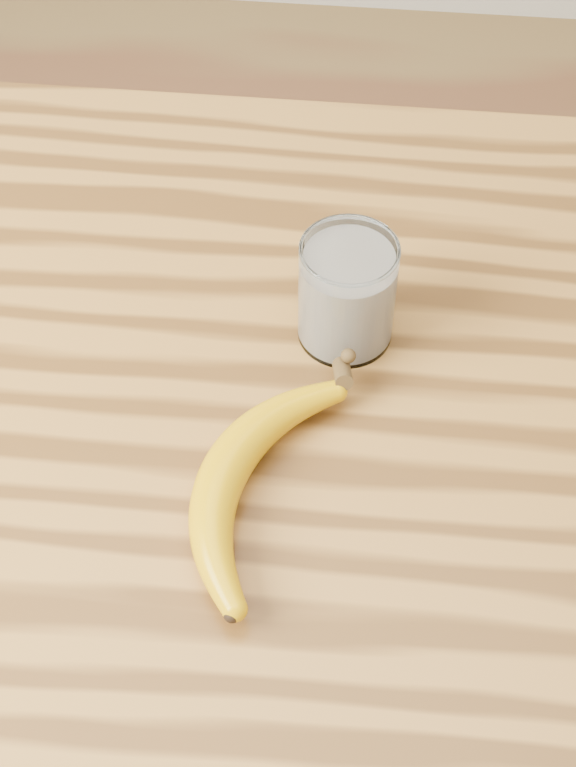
{
  "coord_description": "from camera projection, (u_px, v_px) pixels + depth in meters",
  "views": [
    {
      "loc": [
        0.1,
        -0.61,
        1.67
      ],
      "look_at": [
        0.05,
        -0.04,
        0.93
      ],
      "focal_mm": 50.0,
      "sensor_mm": 36.0,
      "label": 1
    }
  ],
  "objects": [
    {
      "name": "smoothie_glass",
      "position": [
        347.0,
        294.0,
        0.97
      ],
      "size": [
        0.09,
        0.09,
        0.11
      ],
      "color": "white",
      "rests_on": "table"
    },
    {
      "name": "banana",
      "position": [
        224.0,
        470.0,
        0.89
      ],
      "size": [
        0.21,
        0.36,
        0.04
      ],
      "primitive_type": null,
      "rotation": [
        0.0,
        0.0,
        -0.28
      ],
      "color": "#D19704",
      "rests_on": "table"
    },
    {
      "name": "table",
      "position": [
        246.0,
        447.0,
        1.09
      ],
      "size": [
        1.2,
        0.8,
        0.9
      ],
      "color": "olive",
      "rests_on": "ground"
    }
  ]
}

